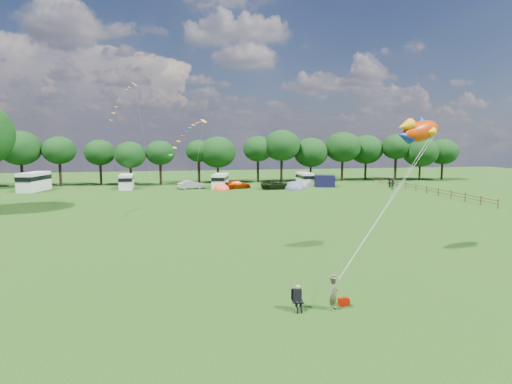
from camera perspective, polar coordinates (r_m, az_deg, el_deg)
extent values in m
plane|color=black|center=(28.96, 3.06, -9.80)|extent=(180.00, 180.00, 0.00)
cylinder|color=black|center=(86.63, -28.72, 2.00)|extent=(0.49, 0.49, 4.21)
ellipsoid|color=black|center=(86.41, -28.91, 5.15)|extent=(7.11, 7.11, 6.05)
cylinder|color=black|center=(85.23, -24.63, 2.17)|extent=(0.49, 0.49, 4.25)
ellipsoid|color=black|center=(85.03, -24.78, 5.08)|extent=(5.86, 5.86, 4.98)
cylinder|color=black|center=(84.50, -19.99, 2.23)|extent=(0.47, 0.47, 3.90)
ellipsoid|color=black|center=(84.29, -20.10, 4.97)|extent=(5.58, 5.58, 4.74)
cylinder|color=black|center=(80.78, -16.34, 2.05)|extent=(0.44, 0.44, 3.56)
ellipsoid|color=black|center=(80.56, -16.44, 4.79)|extent=(5.56, 5.56, 4.73)
cylinder|color=black|center=(81.40, -12.59, 2.34)|extent=(0.47, 0.47, 3.95)
ellipsoid|color=black|center=(81.19, -12.67, 5.13)|extent=(5.33, 5.33, 4.53)
cylinder|color=black|center=(83.29, -7.62, 2.68)|extent=(0.50, 0.50, 4.33)
ellipsoid|color=black|center=(83.09, -7.66, 5.45)|extent=(4.95, 4.95, 4.21)
cylinder|color=black|center=(83.16, -5.10, 2.35)|extent=(0.43, 0.43, 3.31)
ellipsoid|color=black|center=(82.92, -5.13, 5.31)|extent=(7.03, 7.03, 5.98)
cylinder|color=black|center=(84.53, 0.26, 2.81)|extent=(0.50, 0.50, 4.36)
ellipsoid|color=black|center=(84.32, 0.26, 5.78)|extent=(5.84, 5.84, 4.97)
cylinder|color=black|center=(84.69, 3.43, 2.87)|extent=(0.51, 0.51, 4.55)
ellipsoid|color=black|center=(84.47, 3.45, 6.23)|extent=(7.15, 7.15, 6.08)
cylinder|color=black|center=(87.16, 7.29, 2.50)|extent=(0.42, 0.42, 3.21)
ellipsoid|color=black|center=(86.94, 7.33, 5.26)|extent=(6.90, 6.90, 5.86)
cylinder|color=black|center=(88.76, 11.41, 2.81)|extent=(0.48, 0.48, 4.17)
ellipsoid|color=black|center=(88.55, 11.49, 5.89)|extent=(7.16, 7.16, 6.09)
cylinder|color=black|center=(92.95, 14.38, 2.76)|extent=(0.45, 0.45, 3.66)
ellipsoid|color=black|center=(92.74, 14.46, 5.52)|extent=(7.05, 7.05, 5.99)
cylinder|color=black|center=(93.17, 18.08, 2.94)|extent=(0.52, 0.52, 4.65)
ellipsoid|color=black|center=(92.99, 18.19, 5.74)|extent=(5.96, 5.96, 5.06)
cylinder|color=black|center=(94.48, 20.97, 2.43)|extent=(0.42, 0.42, 3.19)
ellipsoid|color=black|center=(94.27, 21.09, 5.04)|extent=(7.23, 7.23, 6.14)
cylinder|color=black|center=(97.76, 23.54, 2.55)|extent=(0.44, 0.44, 3.52)
ellipsoid|color=black|center=(97.57, 23.66, 4.95)|extent=(6.22, 6.22, 5.28)
cylinder|color=#472D19|center=(59.82, 29.57, -1.37)|extent=(0.12, 0.12, 1.20)
cylinder|color=#472D19|center=(62.10, 27.78, -0.99)|extent=(0.12, 0.12, 1.20)
cylinder|color=#472D19|center=(60.91, 28.68, -0.85)|extent=(0.08, 3.00, 0.08)
cylinder|color=#472D19|center=(60.96, 28.65, -1.22)|extent=(0.08, 3.00, 0.08)
cylinder|color=#472D19|center=(64.44, 26.12, -0.63)|extent=(0.12, 0.12, 1.20)
cylinder|color=#472D19|center=(63.22, 26.95, -0.49)|extent=(0.08, 3.00, 0.08)
cylinder|color=#472D19|center=(63.27, 26.93, -0.85)|extent=(0.08, 3.00, 0.08)
cylinder|color=#472D19|center=(66.84, 24.57, -0.30)|extent=(0.12, 0.12, 1.20)
cylinder|color=#472D19|center=(65.59, 25.35, -0.16)|extent=(0.08, 3.00, 0.08)
cylinder|color=#472D19|center=(65.64, 25.33, -0.51)|extent=(0.08, 3.00, 0.08)
cylinder|color=#472D19|center=(69.28, 23.14, 0.00)|extent=(0.12, 0.12, 1.20)
cylinder|color=#472D19|center=(68.01, 23.86, 0.15)|extent=(0.08, 3.00, 0.08)
cylinder|color=#472D19|center=(68.06, 23.84, -0.19)|extent=(0.08, 3.00, 0.08)
cylinder|color=#472D19|center=(71.76, 21.80, 0.29)|extent=(0.12, 0.12, 1.20)
cylinder|color=#472D19|center=(70.48, 22.47, 0.43)|extent=(0.08, 3.00, 0.08)
cylinder|color=#472D19|center=(70.52, 22.46, 0.11)|extent=(0.08, 3.00, 0.08)
cylinder|color=#472D19|center=(74.29, 20.56, 0.56)|extent=(0.12, 0.12, 1.20)
cylinder|color=#472D19|center=(72.98, 21.18, 0.70)|extent=(0.08, 3.00, 0.08)
cylinder|color=#472D19|center=(73.03, 21.17, 0.39)|extent=(0.08, 3.00, 0.08)
cylinder|color=#472D19|center=(76.84, 19.39, 0.81)|extent=(0.12, 0.12, 1.20)
cylinder|color=#472D19|center=(75.52, 19.98, 0.95)|extent=(0.08, 3.00, 0.08)
cylinder|color=#472D19|center=(75.56, 19.96, 0.65)|extent=(0.08, 3.00, 0.08)
cylinder|color=#472D19|center=(79.43, 18.30, 1.04)|extent=(0.12, 0.12, 1.20)
cylinder|color=#472D19|center=(78.10, 18.85, 1.18)|extent=(0.08, 3.00, 0.08)
cylinder|color=#472D19|center=(78.14, 18.84, 0.89)|extent=(0.08, 3.00, 0.08)
cylinder|color=#472D19|center=(82.04, 17.28, 1.26)|extent=(0.12, 0.12, 1.20)
cylinder|color=#472D19|center=(80.70, 17.79, 1.40)|extent=(0.08, 3.00, 0.08)
cylinder|color=#472D19|center=(80.74, 17.78, 1.12)|extent=(0.08, 3.00, 0.08)
cylinder|color=#472D19|center=(84.69, 16.33, 1.46)|extent=(0.12, 0.12, 1.20)
cylinder|color=#472D19|center=(83.33, 16.81, 1.60)|extent=(0.08, 3.00, 0.08)
cylinder|color=#472D19|center=(83.37, 16.80, 1.33)|extent=(0.08, 3.00, 0.08)
cylinder|color=#472D19|center=(87.35, 15.43, 1.65)|extent=(0.12, 0.12, 1.20)
cylinder|color=#472D19|center=(85.98, 15.88, 1.79)|extent=(0.08, 3.00, 0.08)
cylinder|color=#472D19|center=(86.02, 15.87, 1.53)|extent=(0.08, 3.00, 0.08)
imported|color=#93979B|center=(73.51, -8.68, 0.97)|extent=(4.42, 2.66, 1.46)
imported|color=#B02900|center=(73.49, -2.47, 1.00)|extent=(4.88, 3.16, 1.36)
imported|color=black|center=(72.58, 2.75, 0.97)|extent=(5.63, 2.86, 1.49)
cube|color=silver|center=(78.76, -27.48, 1.24)|extent=(3.96, 6.56, 3.06)
cube|color=black|center=(78.71, -27.51, 1.69)|extent=(4.04, 6.69, 0.73)
cylinder|color=black|center=(77.21, -28.15, 0.28)|extent=(0.91, 0.51, 0.86)
cylinder|color=black|center=(80.53, -26.76, 0.60)|extent=(0.91, 0.51, 0.86)
cube|color=silver|center=(76.04, -16.88, 1.33)|extent=(2.19, 5.00, 2.48)
cube|color=black|center=(76.00, -16.90, 1.71)|extent=(2.23, 5.10, 0.59)
cylinder|color=black|center=(74.59, -16.96, 0.53)|extent=(0.70, 0.27, 0.70)
cylinder|color=black|center=(77.68, -16.76, 0.79)|extent=(0.70, 0.27, 0.70)
cube|color=white|center=(73.75, -4.80, 1.45)|extent=(3.43, 5.43, 2.52)
cube|color=black|center=(73.70, -4.81, 1.85)|extent=(3.50, 5.54, 0.60)
cylinder|color=black|center=(72.29, -5.00, 0.62)|extent=(0.75, 0.44, 0.71)
cylinder|color=black|center=(75.40, -4.59, 0.88)|extent=(0.75, 0.44, 0.71)
cube|color=silver|center=(78.82, 6.51, 1.74)|extent=(2.02, 4.74, 2.37)
cube|color=black|center=(78.78, 6.52, 2.08)|extent=(2.06, 4.84, 0.56)
cylinder|color=black|center=(77.49, 6.84, 1.01)|extent=(0.67, 0.25, 0.67)
cylinder|color=black|center=(80.32, 6.19, 1.23)|extent=(0.67, 0.25, 0.67)
ellipsoid|color=#E2512C|center=(71.21, -4.64, 0.25)|extent=(2.69, 3.10, 2.21)
cylinder|color=#E2512C|center=(71.21, -4.64, 0.27)|extent=(2.83, 2.83, 0.08)
ellipsoid|color=#475769|center=(72.43, 5.14, 0.36)|extent=(3.53, 4.06, 2.76)
cylinder|color=#475769|center=(72.42, 5.14, 0.38)|extent=(3.71, 3.71, 0.08)
cube|color=black|center=(77.08, 9.14, 1.47)|extent=(3.86, 3.39, 2.08)
imported|color=brown|center=(21.97, 10.33, -13.21)|extent=(0.68, 0.71, 1.64)
cylinder|color=#99999E|center=(21.58, 5.16, -15.17)|extent=(0.02, 0.02, 0.47)
cylinder|color=#99999E|center=(21.70, 6.34, -15.06)|extent=(0.02, 0.02, 0.47)
cylinder|color=#99999E|center=(21.98, 4.83, -14.75)|extent=(0.02, 0.02, 0.47)
cylinder|color=#99999E|center=(22.09, 5.98, -14.64)|extent=(0.02, 0.02, 0.47)
cube|color=black|center=(21.75, 5.59, -14.33)|extent=(0.59, 0.57, 0.05)
cube|color=black|center=(21.86, 5.41, -13.39)|extent=(0.53, 0.12, 0.56)
cube|color=black|center=(21.67, 5.56, -13.50)|extent=(0.41, 0.29, 0.59)
sphere|color=tan|center=(21.51, 5.59, -12.50)|extent=(0.22, 0.22, 0.22)
cube|color=#A21000|center=(22.86, 11.61, -14.13)|extent=(0.56, 0.41, 0.37)
ellipsoid|color=#BE2E00|center=(32.73, 21.06, 7.57)|extent=(3.92, 2.46, 2.13)
ellipsoid|color=yellow|center=(32.73, 21.05, 7.28)|extent=(2.46, 1.52, 1.16)
cone|color=#FF9E0C|center=(31.53, 19.20, 8.29)|extent=(1.53, 1.29, 1.12)
cone|color=#0F26B1|center=(31.51, 19.15, 7.08)|extent=(1.53, 1.29, 1.12)
cone|color=#0F26B1|center=(32.84, 21.24, 8.76)|extent=(1.03, 1.14, 0.95)
sphere|color=white|center=(33.97, 21.95, 7.83)|extent=(0.35, 0.35, 0.35)
sphere|color=black|center=(34.07, 21.97, 7.82)|extent=(0.18, 0.18, 0.18)
cube|color=yellow|center=(56.42, -15.87, 13.64)|extent=(0.66, 0.71, 0.35)
cube|color=red|center=(55.93, -16.19, 13.46)|extent=(0.38, 0.57, 0.10)
cube|color=orange|center=(55.43, -16.51, 13.23)|extent=(0.38, 0.57, 0.11)
cube|color=yellow|center=(54.93, -16.84, 12.92)|extent=(0.37, 0.57, 0.12)
cube|color=#198C1E|center=(54.42, -17.16, 12.51)|extent=(0.37, 0.56, 0.13)
cube|color=#0C1EB2|center=(53.91, -17.49, 12.02)|extent=(0.37, 0.56, 0.14)
cube|color=red|center=(53.40, -17.82, 11.43)|extent=(0.36, 0.56, 0.14)
cube|color=orange|center=(52.89, -18.15, 10.74)|extent=(0.36, 0.56, 0.15)
cube|color=yellow|center=(52.38, -18.49, 9.95)|extent=(0.35, 0.56, 0.16)
cube|color=#198C1E|center=(51.89, -18.82, 9.05)|extent=(0.34, 0.56, 0.17)
cube|color=#0C1EB2|center=(51.40, -19.16, 8.05)|extent=(0.34, 0.55, 0.17)
cube|color=yellow|center=(47.67, -6.96, 9.38)|extent=(0.71, 0.71, 0.34)
cube|color=red|center=(47.19, -7.41, 9.27)|extent=(0.49, 0.50, 0.09)
cube|color=orange|center=(46.71, -7.87, 9.10)|extent=(0.49, 0.50, 0.10)
cube|color=yellow|center=(46.23, -8.35, 8.83)|extent=(0.49, 0.49, 0.11)
cube|color=#198C1E|center=(45.75, -8.82, 8.46)|extent=(0.48, 0.49, 0.12)
cube|color=#0C1EB2|center=(45.28, -9.31, 7.97)|extent=(0.48, 0.49, 0.13)
cube|color=red|center=(44.81, -9.80, 7.37)|extent=(0.48, 0.49, 0.14)
cube|color=orange|center=(44.36, -10.30, 6.66)|extent=(0.47, 0.48, 0.14)
cube|color=yellow|center=(43.91, -10.81, 5.83)|extent=(0.47, 0.48, 0.15)
cube|color=#198C1E|center=(43.48, -11.32, 4.87)|extent=(0.46, 0.47, 0.16)
imported|color=black|center=(78.10, 17.31, 1.13)|extent=(0.92, 0.83, 1.60)
imported|color=black|center=(75.59, 17.72, 1.06)|extent=(1.29, 0.67, 1.94)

